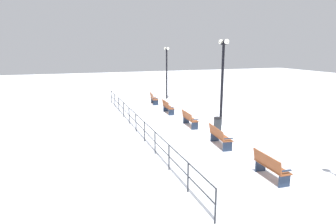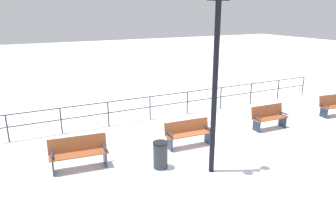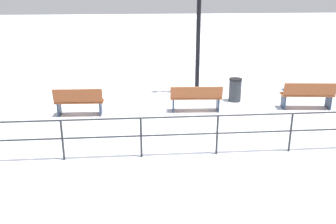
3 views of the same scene
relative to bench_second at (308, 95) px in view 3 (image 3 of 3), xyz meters
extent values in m
plane|color=white|center=(0.16, 3.68, -0.50)|extent=(80.00, 80.00, 0.00)
cube|color=brown|center=(0.08, -0.01, -0.02)|extent=(0.66, 1.73, 0.04)
cube|color=brown|center=(-0.16, 0.02, 0.22)|extent=(0.29, 1.69, 0.44)
cube|color=#23334C|center=(0.00, -0.75, -0.26)|extent=(0.44, 0.10, 0.48)
cube|color=#23334C|center=(0.16, 0.73, -0.26)|extent=(0.44, 0.10, 0.48)
cube|color=#23334C|center=(0.02, -0.75, 0.10)|extent=(0.44, 0.12, 0.04)
cube|color=#23334C|center=(0.18, 0.73, 0.10)|extent=(0.44, 0.12, 0.04)
cube|color=brown|center=(0.13, 3.68, -0.03)|extent=(0.52, 1.67, 0.04)
cube|color=brown|center=(-0.09, 3.69, 0.19)|extent=(0.20, 1.65, 0.41)
cube|color=#23334C|center=(0.09, 2.95, -0.26)|extent=(0.39, 0.07, 0.46)
cube|color=#23334C|center=(0.17, 4.40, -0.26)|extent=(0.39, 0.07, 0.46)
cube|color=#23334C|center=(0.11, 2.95, 0.09)|extent=(0.39, 0.09, 0.04)
cube|color=#23334C|center=(0.19, 4.40, 0.09)|extent=(0.39, 0.09, 0.04)
cube|color=brown|center=(0.07, 7.36, -0.05)|extent=(0.50, 1.51, 0.04)
cube|color=brown|center=(-0.15, 7.37, 0.19)|extent=(0.17, 1.50, 0.45)
cube|color=#23334C|center=(0.05, 6.72, -0.27)|extent=(0.40, 0.07, 0.44)
cube|color=#23334C|center=(0.10, 8.01, -0.27)|extent=(0.40, 0.07, 0.44)
cube|color=#23334C|center=(0.07, 6.72, 0.07)|extent=(0.40, 0.09, 0.04)
cube|color=#23334C|center=(0.12, 8.01, 0.07)|extent=(0.40, 0.09, 0.04)
cylinder|color=black|center=(1.95, 3.34, 1.93)|extent=(0.15, 0.15, 4.85)
cylinder|color=#26282D|center=(-3.13, 1.86, 0.00)|extent=(0.05, 0.05, 0.99)
cylinder|color=#26282D|center=(-3.13, 3.68, 0.00)|extent=(0.05, 0.05, 0.99)
cylinder|color=#26282D|center=(-3.13, 5.50, 0.00)|extent=(0.05, 0.05, 0.99)
cylinder|color=#26282D|center=(-3.13, 7.32, 0.00)|extent=(0.05, 0.05, 0.99)
cylinder|color=#26282D|center=(-3.13, 3.68, 0.50)|extent=(0.04, 18.22, 0.04)
cylinder|color=#26282D|center=(-3.13, 3.68, 0.05)|extent=(0.04, 18.22, 0.04)
cylinder|color=#2D3338|center=(1.08, 2.13, -0.12)|extent=(0.42, 0.42, 0.76)
cylinder|color=black|center=(1.08, 2.13, 0.29)|extent=(0.45, 0.45, 0.06)
camera|label=1|loc=(-6.54, -11.47, 4.04)|focal=31.04mm
camera|label=2|loc=(8.93, -1.63, 3.99)|focal=34.79mm
camera|label=3|loc=(-11.29, 5.58, 3.47)|focal=40.01mm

